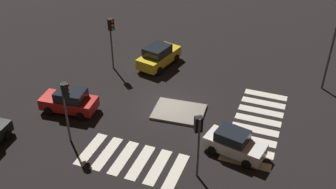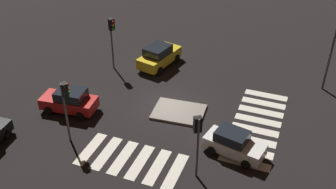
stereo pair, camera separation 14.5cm
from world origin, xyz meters
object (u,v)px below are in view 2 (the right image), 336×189
object	(u,v)px
traffic_light_west	(112,31)
traffic_light_east	(197,132)
traffic_island	(179,112)
car_white	(234,143)
traffic_light_south	(66,98)
car_red	(69,101)
car_yellow	(159,56)

from	to	relation	value
traffic_light_west	traffic_light_east	size ratio (longest dim) A/B	1.10
traffic_island	traffic_light_east	distance (m)	6.93
car_white	traffic_light_east	xyz separation A→B (m)	(-1.64, -2.57, 2.32)
traffic_light_east	traffic_light_west	bearing A→B (deg)	13.06
traffic_light_east	traffic_light_south	bearing A→B (deg)	55.13
car_white	traffic_light_east	size ratio (longest dim) A/B	0.96
car_red	traffic_light_south	xyz separation A→B (m)	(1.89, -2.78, 2.41)
traffic_island	traffic_light_east	size ratio (longest dim) A/B	0.93
traffic_island	car_red	distance (m)	7.87
traffic_island	traffic_light_east	xyz separation A→B (m)	(3.00, -5.47, 3.04)
traffic_island	traffic_light_south	distance (m)	8.30
traffic_light_east	car_yellow	bearing A→B (deg)	-2.70
traffic_island	car_red	xyz separation A→B (m)	(-7.41, -2.54, 0.77)
traffic_light_south	traffic_light_east	bearing A→B (deg)	-53.70
traffic_island	car_yellow	xyz separation A→B (m)	(-3.98, 6.08, 0.84)
car_red	traffic_light_east	bearing A→B (deg)	158.59
car_white	traffic_light_south	bearing A→B (deg)	-154.71
traffic_light_west	car_yellow	bearing A→B (deg)	59.55
car_yellow	traffic_light_south	xyz separation A→B (m)	(-1.54, -11.39, 2.34)
traffic_light_west	car_red	bearing A→B (deg)	-60.75
traffic_island	car_yellow	distance (m)	7.32
traffic_island	car_red	bearing A→B (deg)	-161.11
traffic_island	car_yellow	world-z (taller)	car_yellow
car_white	traffic_light_west	xyz separation A→B (m)	(-11.97, 7.08, 2.64)
car_yellow	traffic_light_east	world-z (taller)	traffic_light_east
car_red	car_white	bearing A→B (deg)	172.59
traffic_light_west	traffic_light_east	world-z (taller)	traffic_light_west
car_red	traffic_light_west	bearing A→B (deg)	-96.44
traffic_island	car_white	size ratio (longest dim) A/B	0.96
car_white	traffic_light_south	size ratio (longest dim) A/B	0.92
car_yellow	traffic_light_east	bearing A→B (deg)	-136.34
traffic_island	traffic_light_south	size ratio (longest dim) A/B	0.89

